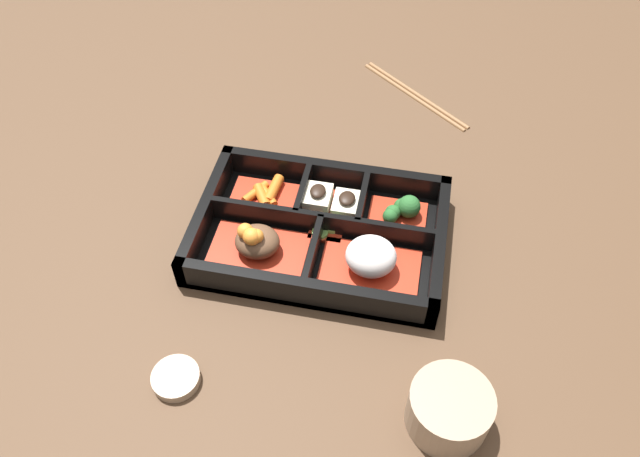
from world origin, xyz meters
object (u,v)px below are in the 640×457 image
at_px(tea_cup, 449,409).
at_px(chopsticks, 415,94).
at_px(bowl_rice, 371,259).
at_px(sauce_dish, 176,378).

bearing_deg(tea_cup, chopsticks, -80.93).
height_order(tea_cup, chopsticks, tea_cup).
bearing_deg(bowl_rice, chopsticks, -93.10).
bearing_deg(bowl_rice, sauce_dish, 44.64).
xyz_separation_m(chopsticks, sauce_dish, (0.21, 0.56, 0.00)).
height_order(chopsticks, sauce_dish, sauce_dish).
bearing_deg(tea_cup, bowl_rice, -58.13).
bearing_deg(sauce_dish, chopsticks, -110.45).
distance_m(bowl_rice, sauce_dish, 0.27).
height_order(bowl_rice, chopsticks, bowl_rice).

